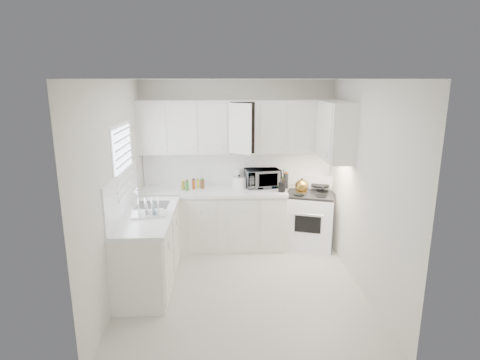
{
  "coord_description": "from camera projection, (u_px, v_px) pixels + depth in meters",
  "views": [
    {
      "loc": [
        -0.22,
        -4.63,
        2.59
      ],
      "look_at": [
        0.0,
        0.7,
        1.25
      ],
      "focal_mm": 29.88,
      "sensor_mm": 36.0,
      "label": 1
    }
  ],
  "objects": [
    {
      "name": "wall_right",
      "position": [
        365.0,
        189.0,
        4.87
      ],
      "size": [
        0.0,
        3.2,
        3.2
      ],
      "primitive_type": "plane",
      "rotation": [
        1.57,
        0.0,
        -1.57
      ],
      "color": "beige",
      "rests_on": "ground"
    },
    {
      "name": "lower_cabinets_left",
      "position": [
        149.0,
        250.0,
        5.17
      ],
      "size": [
        0.6,
        1.6,
        0.9
      ],
      "primitive_type": null,
      "color": "beige",
      "rests_on": "floor"
    },
    {
      "name": "upper_cabinets_back",
      "position": [
        238.0,
        153.0,
        6.15
      ],
      "size": [
        3.0,
        0.33,
        0.8
      ],
      "primitive_type": null,
      "color": "beige",
      "rests_on": "wall_back"
    },
    {
      "name": "sink",
      "position": [
        152.0,
        197.0,
        5.35
      ],
      "size": [
        0.42,
        0.38,
        0.3
      ],
      "primitive_type": null,
      "color": "gray",
      "rests_on": "countertop_left"
    },
    {
      "name": "spice_left_4",
      "position": [
        203.0,
        184.0,
        6.24
      ],
      "size": [
        0.06,
        0.06,
        0.13
      ],
      "primitive_type": "cylinder",
      "color": "brown",
      "rests_on": "countertop_back"
    },
    {
      "name": "countertop_left",
      "position": [
        148.0,
        215.0,
        5.05
      ],
      "size": [
        0.64,
        1.62,
        0.05
      ],
      "primitive_type": "cube",
      "color": "silver",
      "rests_on": "lower_cabinets_left"
    },
    {
      "name": "microwave",
      "position": [
        262.0,
        176.0,
        6.26
      ],
      "size": [
        0.56,
        0.37,
        0.35
      ],
      "primitive_type": "imported",
      "rotation": [
        0.0,
        0.0,
        0.18
      ],
      "color": "gray",
      "rests_on": "countertop_back"
    },
    {
      "name": "sauce_right_2",
      "position": [
        281.0,
        180.0,
        6.32
      ],
      "size": [
        0.06,
        0.06,
        0.19
      ],
      "primitive_type": "cylinder",
      "color": "brown",
      "rests_on": "countertop_back"
    },
    {
      "name": "spice_left_0",
      "position": [
        184.0,
        184.0,
        6.22
      ],
      "size": [
        0.06,
        0.06,
        0.13
      ],
      "primitive_type": "cylinder",
      "color": "olive",
      "rests_on": "countertop_back"
    },
    {
      "name": "rice_cooker",
      "position": [
        239.0,
        181.0,
        6.2
      ],
      "size": [
        0.23,
        0.23,
        0.22
      ],
      "primitive_type": null,
      "rotation": [
        0.0,
        0.0,
        -0.08
      ],
      "color": "white",
      "rests_on": "countertop_back"
    },
    {
      "name": "lower_cabinets_back",
      "position": [
        214.0,
        220.0,
        6.26
      ],
      "size": [
        2.22,
        0.6,
        0.9
      ],
      "primitive_type": null,
      "color": "beige",
      "rests_on": "floor"
    },
    {
      "name": "wall_front",
      "position": [
        252.0,
        243.0,
        3.26
      ],
      "size": [
        3.0,
        0.0,
        3.0
      ],
      "primitive_type": "plane",
      "rotation": [
        -1.57,
        0.0,
        0.0
      ],
      "color": "beige",
      "rests_on": "ground"
    },
    {
      "name": "sauce_right_3",
      "position": [
        286.0,
        181.0,
        6.26
      ],
      "size": [
        0.06,
        0.06,
        0.19
      ],
      "primitive_type": "cylinder",
      "color": "black",
      "rests_on": "countertop_back"
    },
    {
      "name": "spice_left_2",
      "position": [
        193.0,
        184.0,
        6.23
      ],
      "size": [
        0.06,
        0.06,
        0.13
      ],
      "primitive_type": "cylinder",
      "color": "#B34717",
      "rests_on": "countertop_back"
    },
    {
      "name": "tea_kettle",
      "position": [
        302.0,
        185.0,
        6.01
      ],
      "size": [
        0.29,
        0.26,
        0.23
      ],
      "primitive_type": null,
      "rotation": [
        0.0,
        0.0,
        0.25
      ],
      "color": "olive",
      "rests_on": "stove"
    },
    {
      "name": "spice_left_1",
      "position": [
        188.0,
        185.0,
        6.14
      ],
      "size": [
        0.06,
        0.06,
        0.13
      ],
      "primitive_type": "cylinder",
      "color": "#327B29",
      "rests_on": "countertop_back"
    },
    {
      "name": "floor",
      "position": [
        242.0,
        287.0,
        5.13
      ],
      "size": [
        3.2,
        3.2,
        0.0
      ],
      "primitive_type": "plane",
      "color": "#B9B4A9",
      "rests_on": "ground"
    },
    {
      "name": "wall_back",
      "position": [
        238.0,
        163.0,
        6.36
      ],
      "size": [
        3.0,
        0.0,
        3.0
      ],
      "primitive_type": "plane",
      "rotation": [
        1.57,
        0.0,
        0.0
      ],
      "color": "beige",
      "rests_on": "ground"
    },
    {
      "name": "spice_left_3",
      "position": [
        198.0,
        185.0,
        6.15
      ],
      "size": [
        0.06,
        0.06,
        0.13
      ],
      "primitive_type": "cylinder",
      "color": "#CAEB37",
      "rests_on": "countertop_back"
    },
    {
      "name": "wall_left",
      "position": [
        117.0,
        192.0,
        4.75
      ],
      "size": [
        0.0,
        3.2,
        3.2
      ],
      "primitive_type": "plane",
      "rotation": [
        1.57,
        0.0,
        1.57
      ],
      "color": "beige",
      "rests_on": "ground"
    },
    {
      "name": "sauce_right_0",
      "position": [
        275.0,
        180.0,
        6.31
      ],
      "size": [
        0.06,
        0.06,
        0.19
      ],
      "primitive_type": "cylinder",
      "color": "#B34717",
      "rests_on": "countertop_back"
    },
    {
      "name": "dish_rack",
      "position": [
        147.0,
        207.0,
        4.95
      ],
      "size": [
        0.45,
        0.38,
        0.22
      ],
      "primitive_type": null,
      "rotation": [
        0.0,
        0.0,
        0.2
      ],
      "color": "white",
      "rests_on": "countertop_left"
    },
    {
      "name": "frying_pan",
      "position": [
        320.0,
        185.0,
        6.36
      ],
      "size": [
        0.29,
        0.48,
        0.04
      ],
      "primitive_type": null,
      "rotation": [
        0.0,
        0.0,
        0.02
      ],
      "color": "black",
      "rests_on": "stove"
    },
    {
      "name": "stove",
      "position": [
        310.0,
        212.0,
        6.3
      ],
      "size": [
        0.88,
        0.79,
        1.12
      ],
      "primitive_type": null,
      "rotation": [
        0.0,
        0.0,
        -0.31
      ],
      "color": "white",
      "rests_on": "floor"
    },
    {
      "name": "upper_cabinets_right",
      "position": [
        334.0,
        160.0,
        5.61
      ],
      "size": [
        0.33,
        0.9,
        0.8
      ],
      "primitive_type": null,
      "color": "beige",
      "rests_on": "wall_right"
    },
    {
      "name": "utensil_crock",
      "position": [
        282.0,
        180.0,
        5.98
      ],
      "size": [
        0.15,
        0.15,
        0.36
      ],
      "primitive_type": null,
      "rotation": [
        0.0,
        0.0,
        0.27
      ],
      "color": "black",
      "rests_on": "countertop_back"
    },
    {
      "name": "countertop_back",
      "position": [
        213.0,
        191.0,
        6.14
      ],
      "size": [
        2.24,
        0.64,
        0.05
      ],
      "primitive_type": "cube",
      "color": "silver",
      "rests_on": "lower_cabinets_back"
    },
    {
      "name": "sauce_right_1",
      "position": [
        279.0,
        181.0,
        6.26
      ],
      "size": [
        0.06,
        0.06,
        0.19
      ],
      "primitive_type": "cylinder",
      "color": "#CAEB37",
      "rests_on": "countertop_back"
    },
    {
      "name": "backsplash_left",
      "position": [
        122.0,
        193.0,
        4.96
      ],
      "size": [
        0.02,
        1.6,
        0.55
      ],
      "primitive_type": "cube",
      "color": "silver",
      "rests_on": "wall_left"
    },
    {
      "name": "ceiling",
      "position": [
        243.0,
        79.0,
        4.5
      ],
      "size": [
        3.2,
        3.2,
        0.0
      ],
      "primitive_type": "plane",
      "rotation": [
        3.14,
        0.0,
        0.0
      ],
      "color": "white",
      "rests_on": "ground"
    },
    {
      "name": "window_blinds",
      "position": [
        124.0,
        165.0,
        5.03
      ],
      "size": [
        0.06,
        0.96,
        1.06
      ],
      "primitive_type": null,
      "color": "white",
      "rests_on": "wall_left"
    },
    {
      "name": "backsplash_back",
      "position": [
        238.0,
        168.0,
        6.37
      ],
      "size": [
        2.98,
        0.02,
        0.55
      ],
      "primitive_type": "cube",
      "color": "silver",
      "rests_on": "wall_back"
    },
    {
      "name": "paper_towel",
      "position": [
        238.0,
        178.0,
        6.32
      ],
      "size": [
        0.12,
        0.12,
        0.27
      ],
      "primitive_type": "cylinder",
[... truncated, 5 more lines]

